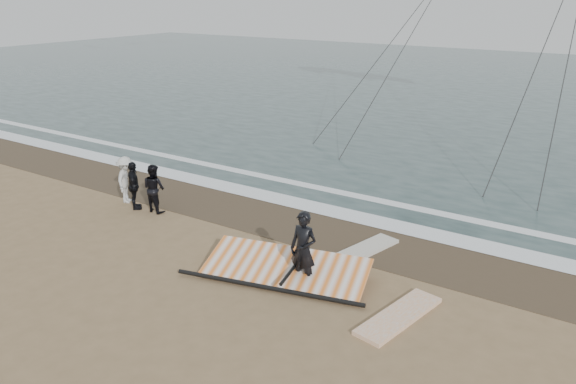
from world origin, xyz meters
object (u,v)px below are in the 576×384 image
object	(u,v)px
board_white	(399,316)
board_cream	(362,251)
man_main	(303,249)
sail_rig	(286,268)

from	to	relation	value
board_white	board_cream	world-z (taller)	board_cream
board_cream	man_main	bearing A→B (deg)	-86.24
man_main	sail_rig	xyz separation A→B (m)	(-0.60, 0.18, -0.75)
board_white	sail_rig	bearing A→B (deg)	-173.94
board_white	sail_rig	distance (m)	3.13
man_main	sail_rig	distance (m)	0.97
board_cream	sail_rig	world-z (taller)	sail_rig
man_main	board_cream	world-z (taller)	man_main
man_main	board_white	bearing A→B (deg)	-1.72
sail_rig	board_cream	bearing A→B (deg)	64.91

